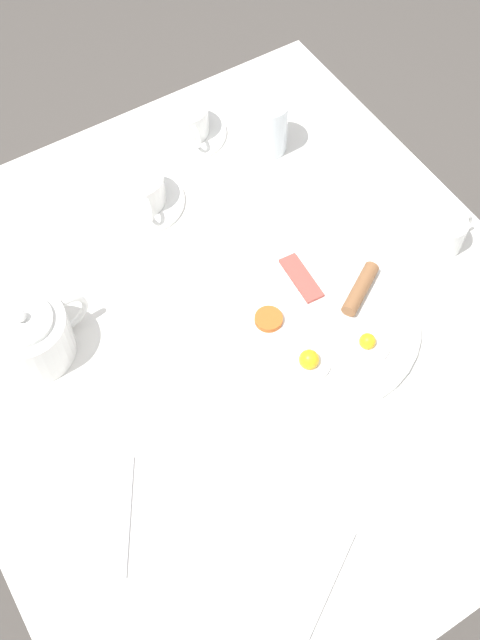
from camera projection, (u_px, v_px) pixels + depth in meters
The scene contains 11 objects.
ground_plane at pixel (240, 482), 1.80m from camera, with size 8.00×8.00×0.00m, color #4C4742.
table at pixel (240, 349), 1.24m from camera, with size 0.93×1.04×0.73m.
breakfast_plate at pixel (322, 322), 1.17m from camera, with size 0.31×0.31×0.04m.
teapot_near at pixel (31, 336), 1.12m from camera, with size 0.20×0.12×0.11m.
teacup_with_saucer_left at pixel (186, 123), 1.37m from camera, with size 0.15×0.15×0.07m.
teacup_with_saucer_right at pixel (141, 192), 1.28m from camera, with size 0.15×0.15×0.07m.
water_glass_tall at pixel (267, 126), 1.34m from camera, with size 0.07×0.07×0.10m.
creamer_jug at pixel (447, 234), 1.24m from camera, with size 0.09×0.06×0.06m.
napkin_folded at pixel (293, 567), 0.98m from camera, with size 0.19×0.17×0.01m.
knife_by_plate at pixel (442, 487), 1.04m from camera, with size 0.23×0.06×0.00m.
spoon_for_tea at pixel (125, 515), 1.02m from camera, with size 0.10×0.15×0.00m.
Camera 1 is at (-0.32, -0.51, 1.74)m, focal length 42.00 mm.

